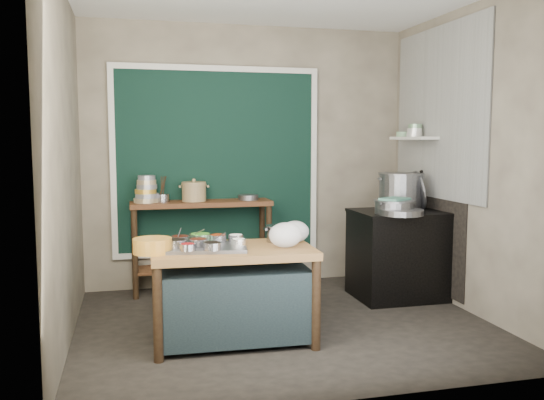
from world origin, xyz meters
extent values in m
cube|color=#29241F|center=(0.00, 0.00, -0.01)|extent=(3.50, 3.00, 0.02)
cube|color=gray|center=(0.00, 1.51, 1.40)|extent=(3.50, 0.02, 2.80)
cube|color=gray|center=(-1.76, 0.00, 1.40)|extent=(0.02, 3.00, 2.80)
cube|color=gray|center=(1.76, 0.00, 1.40)|extent=(0.02, 3.00, 2.80)
cube|color=black|center=(-0.35, 1.47, 1.35)|extent=(2.10, 0.02, 1.90)
cube|color=#B2B2AA|center=(1.74, 0.55, 1.85)|extent=(0.02, 1.70, 1.70)
cube|color=black|center=(1.74, 0.65, 0.70)|extent=(0.01, 1.30, 1.30)
cube|color=beige|center=(1.63, 0.85, 1.60)|extent=(0.22, 0.70, 0.03)
cube|color=brown|center=(-0.50, -0.30, 0.38)|extent=(1.28, 0.77, 0.75)
cube|color=#573419|center=(-0.55, 1.28, 0.47)|extent=(1.45, 0.40, 0.95)
cube|color=black|center=(1.35, 0.55, 0.42)|extent=(0.90, 0.68, 0.85)
cube|color=black|center=(1.35, 0.55, 0.86)|extent=(0.92, 0.69, 0.03)
cube|color=gray|center=(-0.71, -0.31, 0.76)|extent=(0.66, 0.52, 0.03)
cylinder|color=gray|center=(-0.69, -0.49, 0.81)|extent=(0.14, 0.14, 0.06)
cylinder|color=silver|center=(-0.47, -0.35, 0.80)|extent=(0.11, 0.11, 0.05)
cylinder|color=gray|center=(-0.60, -0.17, 0.81)|extent=(0.14, 0.14, 0.06)
cylinder|color=gray|center=(-0.74, -0.16, 0.81)|extent=(0.17, 0.17, 0.07)
cylinder|color=gray|center=(-0.94, -0.33, 0.81)|extent=(0.16, 0.16, 0.06)
cylinder|color=gray|center=(-0.77, -0.34, 0.81)|extent=(0.15, 0.15, 0.06)
cylinder|color=gray|center=(-0.90, -0.18, 0.81)|extent=(0.15, 0.15, 0.06)
cylinder|color=gray|center=(-0.46, -0.18, 0.80)|extent=(0.12, 0.12, 0.05)
cylinder|color=gray|center=(-0.87, -0.47, 0.80)|extent=(0.12, 0.12, 0.05)
cylinder|color=#BE7C32|center=(-1.12, -0.37, 0.81)|extent=(0.37, 0.37, 0.11)
ellipsoid|color=white|center=(-0.10, -0.39, 0.85)|extent=(0.27, 0.23, 0.20)
ellipsoid|color=white|center=(0.03, -0.19, 0.84)|extent=(0.26, 0.23, 0.18)
cylinder|color=tan|center=(-1.10, 1.28, 0.97)|extent=(0.25, 0.25, 0.05)
cylinder|color=gray|center=(-1.10, 1.28, 1.02)|extent=(0.24, 0.24, 0.05)
cylinder|color=gold|center=(-1.10, 1.28, 1.06)|extent=(0.21, 0.21, 0.05)
cylinder|color=gray|center=(-1.10, 1.28, 1.11)|extent=(0.20, 0.20, 0.05)
cylinder|color=tan|center=(-1.10, 1.28, 1.16)|extent=(0.19, 0.19, 0.05)
cylinder|color=gray|center=(-1.10, 1.28, 1.20)|extent=(0.17, 0.17, 0.05)
cylinder|color=gray|center=(-0.94, 1.29, 0.99)|extent=(0.16, 0.16, 0.08)
cylinder|color=gray|center=(-0.05, 1.28, 0.98)|extent=(0.24, 0.24, 0.05)
cylinder|color=gray|center=(1.58, 0.62, 1.08)|extent=(0.19, 0.41, 0.40)
cube|color=#49866F|center=(1.19, 0.37, 1.02)|extent=(0.33, 0.31, 0.02)
cylinder|color=gray|center=(1.21, 0.26, 0.91)|extent=(0.42, 0.42, 0.05)
cylinder|color=silver|center=(1.63, 0.83, 1.64)|extent=(0.16, 0.16, 0.04)
cylinder|color=silver|center=(1.63, 0.83, 1.68)|extent=(0.15, 0.15, 0.04)
cylinder|color=gray|center=(1.63, 0.83, 1.72)|extent=(0.14, 0.14, 0.04)
cylinder|color=gray|center=(1.63, 1.09, 1.64)|extent=(0.20, 0.20, 0.05)
camera|label=1|loc=(-1.27, -4.65, 1.59)|focal=38.00mm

